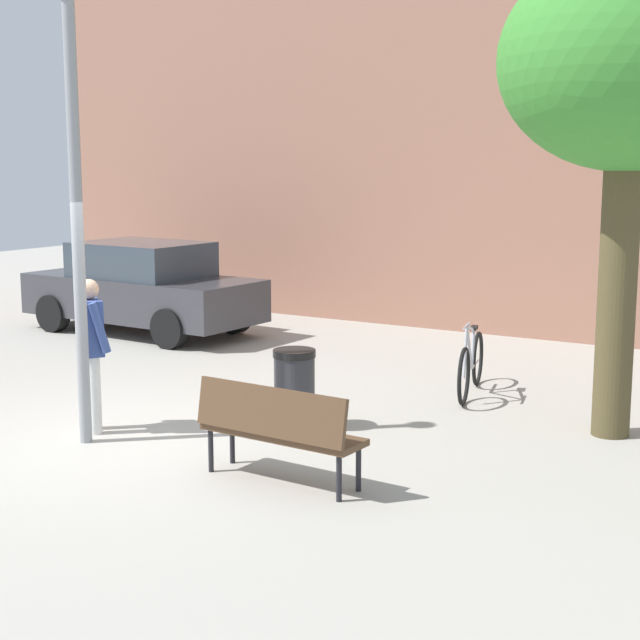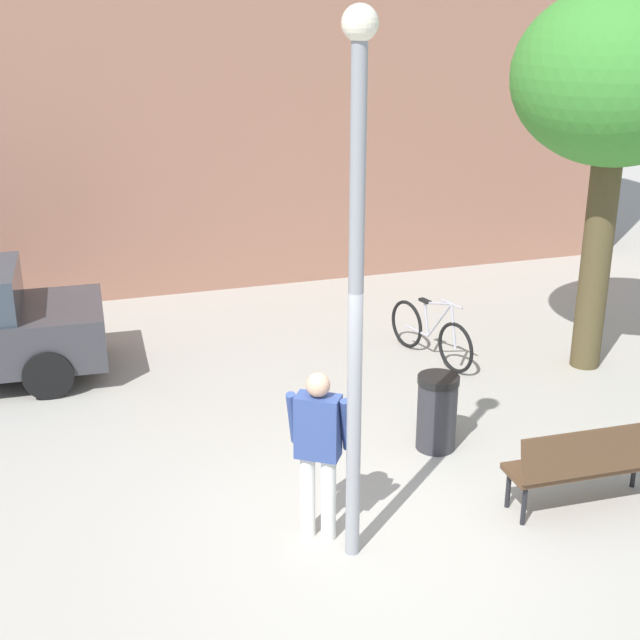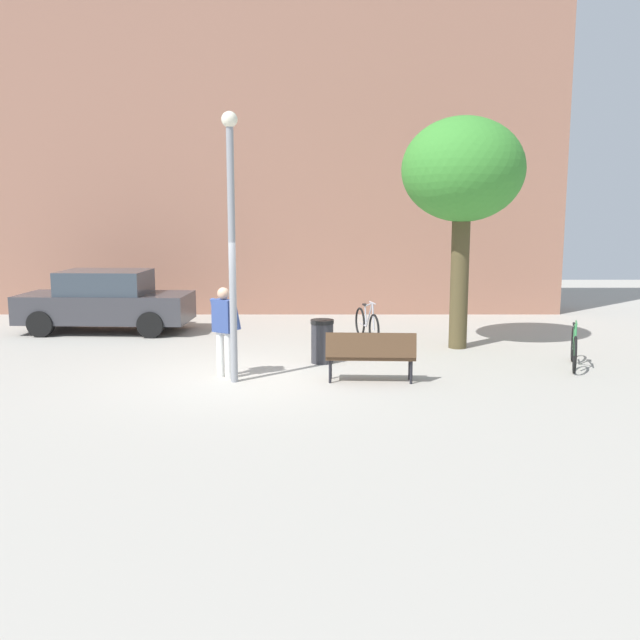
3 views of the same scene
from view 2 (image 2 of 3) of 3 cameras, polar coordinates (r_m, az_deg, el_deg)
The scene contains 8 objects.
ground_plane at distance 8.33m, azimuth 2.73°, elevation -13.92°, with size 36.00×36.00×0.00m, color #A8A399.
building_facade at distance 15.46m, azimuth -9.29°, elevation 20.26°, with size 16.82×2.00×9.61m, color #9E6B56.
lamppost at distance 6.82m, azimuth 2.47°, elevation 4.06°, with size 0.28×0.28×4.72m.
person_by_lamppost at distance 7.74m, azimuth -0.12°, elevation -8.41°, with size 0.62×0.52×1.67m.
park_bench at distance 8.75m, azimuth 17.71°, elevation -9.01°, with size 1.62×0.54×0.92m.
plaza_tree at distance 11.60m, azimuth 19.36°, elevation 14.91°, with size 2.64×2.64×5.04m.
bicycle_silver at distance 12.07m, azimuth 7.47°, elevation -0.92°, with size 0.47×1.77×0.97m.
trash_bin at distance 9.61m, azimuth 7.89°, elevation -6.17°, with size 0.47×0.47×0.88m.
Camera 2 is at (-2.51, -6.46, 4.63)m, focal length 47.46 mm.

